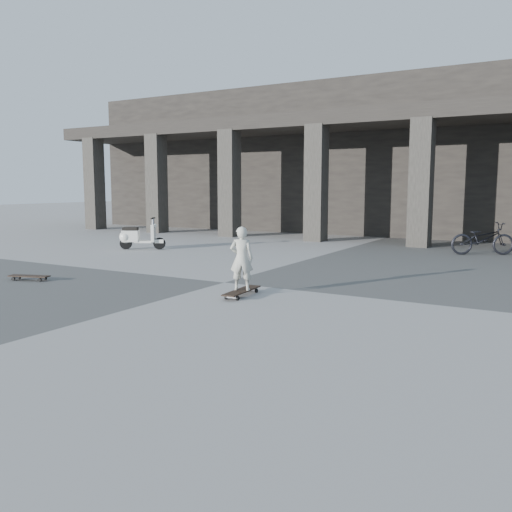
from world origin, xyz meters
The scene contains 7 objects.
ground centered at (0.00, 0.00, 0.00)m, with size 90.00×90.00×0.00m, color #4A4A48.
colonnade centered at (0.00, 13.77, 3.03)m, with size 28.00×8.82×6.00m.
longboard centered at (0.99, -0.95, 0.08)m, with size 0.33×1.07×0.11m.
skateboard_spare centered at (-3.59, -1.79, 0.08)m, with size 0.87×0.47×0.10m.
child centered at (0.99, -0.95, 0.66)m, with size 0.41×0.27×1.11m, color beige.
scooter centered at (-5.51, 3.41, 0.39)m, with size 1.27×0.80×0.97m.
bicycle centered at (3.82, 7.30, 0.45)m, with size 0.60×1.73×0.91m, color black.
Camera 1 is at (5.88, -8.88, 1.91)m, focal length 38.00 mm.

